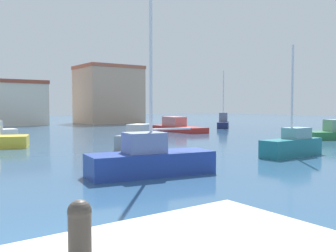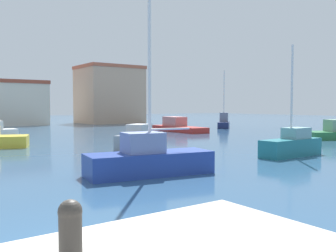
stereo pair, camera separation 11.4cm
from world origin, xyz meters
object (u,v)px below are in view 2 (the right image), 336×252
Objects in this scene: sailboat_blue_distant_east at (149,159)px; sailboat_navy_far_right at (224,122)px; motorboat_red_distant_north at (178,127)px; mooring_bollard at (70,228)px; sailboat_teal_far_left at (292,145)px; motorboat_grey_inner_mooring at (140,139)px.

sailboat_navy_far_right is at bearing 40.97° from sailboat_blue_distant_east.
sailboat_navy_far_right is 8.73m from motorboat_red_distant_north.
mooring_bollard is 0.09× the size of sailboat_blue_distant_east.
sailboat_teal_far_left is at bearing 29.45° from mooring_bollard.
sailboat_blue_distant_east reaches higher than motorboat_grey_inner_mooring.
sailboat_navy_far_right is 1.55× the size of motorboat_grey_inner_mooring.
mooring_bollard is 10.98m from sailboat_blue_distant_east.
motorboat_red_distant_north is at bearing 50.46° from sailboat_blue_distant_east.
sailboat_teal_far_left is at bearing -61.69° from motorboat_grey_inner_mooring.
sailboat_blue_distant_east reaches higher than mooring_bollard.
sailboat_navy_far_right is at bearing 12.17° from motorboat_red_distant_north.
sailboat_blue_distant_east is (6.56, 8.76, -0.83)m from mooring_bollard.
sailboat_blue_distant_east is at bearing 53.18° from mooring_bollard.
sailboat_blue_distant_east is 25.48m from motorboat_red_distant_north.
sailboat_navy_far_right is 0.91× the size of motorboat_red_distant_north.
sailboat_teal_far_left is (15.89, 8.97, -0.83)m from mooring_bollard.
sailboat_navy_far_right is at bearing 32.92° from motorboat_grey_inner_mooring.
motorboat_red_distant_north is at bearing 51.28° from mooring_bollard.
sailboat_navy_far_right is 32.78m from sailboat_blue_distant_east.
motorboat_grey_inner_mooring is at bearing -135.86° from motorboat_red_distant_north.
mooring_bollard is 0.15× the size of motorboat_grey_inner_mooring.
motorboat_grey_inner_mooring is (-4.51, 8.38, -0.05)m from sailboat_teal_far_left.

